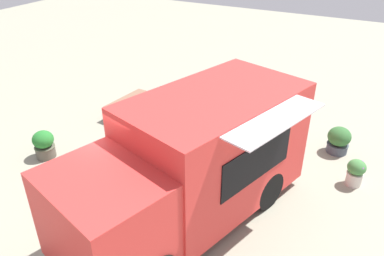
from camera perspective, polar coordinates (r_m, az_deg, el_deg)
ground_plane at (r=8.94m, az=-5.86°, el=-9.99°), size 40.00×40.00×0.00m
food_truck at (r=7.63m, az=0.07°, el=-5.82°), size 3.97×5.82×2.61m
planter_flowering_near at (r=9.78m, az=23.39°, el=-6.07°), size 0.43×0.43×0.68m
planter_flowering_far at (r=10.71m, az=-21.36°, el=-2.27°), size 0.55×0.55×0.76m
planter_flowering_side at (r=10.92m, az=21.19°, el=-1.67°), size 0.61×0.61×0.74m
plaza_bench at (r=12.44m, az=-9.79°, el=3.86°), size 0.56×1.72×0.50m
trash_bin at (r=12.32m, az=-1.60°, el=4.66°), size 0.47×0.47×0.99m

